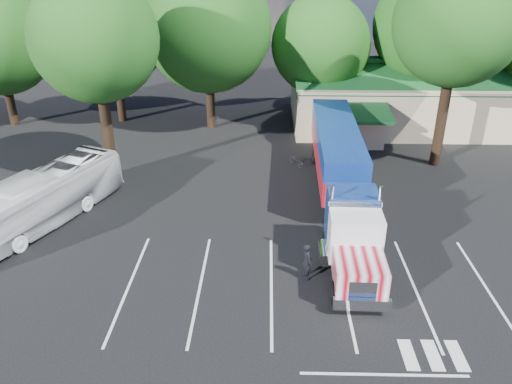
{
  "coord_description": "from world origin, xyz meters",
  "views": [
    {
      "loc": [
        -0.25,
        -24.16,
        13.62
      ],
      "look_at": [
        -0.82,
        -0.4,
        2.0
      ],
      "focal_mm": 35.0,
      "sensor_mm": 36.0,
      "label": 1
    }
  ],
  "objects_px": {
    "woman": "(307,261)",
    "tour_bus": "(42,199)",
    "semi_truck": "(340,166)",
    "silver_sedan": "(398,129)",
    "bicycle": "(297,160)"
  },
  "relations": [
    {
      "from": "semi_truck",
      "to": "bicycle",
      "type": "height_order",
      "value": "semi_truck"
    },
    {
      "from": "semi_truck",
      "to": "woman",
      "type": "bearing_deg",
      "value": -105.14
    },
    {
      "from": "bicycle",
      "to": "silver_sedan",
      "type": "relative_size",
      "value": 0.37
    },
    {
      "from": "woman",
      "to": "silver_sedan",
      "type": "bearing_deg",
      "value": -43.56
    },
    {
      "from": "semi_truck",
      "to": "woman",
      "type": "relative_size",
      "value": 10.76
    },
    {
      "from": "woman",
      "to": "tour_bus",
      "type": "bearing_deg",
      "value": 51.44
    },
    {
      "from": "semi_truck",
      "to": "tour_bus",
      "type": "bearing_deg",
      "value": -167.73
    },
    {
      "from": "semi_truck",
      "to": "bicycle",
      "type": "distance_m",
      "value": 6.1
    },
    {
      "from": "semi_truck",
      "to": "bicycle",
      "type": "relative_size",
      "value": 12.64
    },
    {
      "from": "semi_truck",
      "to": "woman",
      "type": "height_order",
      "value": "semi_truck"
    },
    {
      "from": "silver_sedan",
      "to": "tour_bus",
      "type": "bearing_deg",
      "value": 103.49
    },
    {
      "from": "semi_truck",
      "to": "silver_sedan",
      "type": "xyz_separation_m",
      "value": [
        6.18,
        11.37,
        -1.6
      ]
    },
    {
      "from": "semi_truck",
      "to": "bicycle",
      "type": "xyz_separation_m",
      "value": [
        -2.19,
        5.37,
        -1.89
      ]
    },
    {
      "from": "tour_bus",
      "to": "silver_sedan",
      "type": "distance_m",
      "value": 26.79
    },
    {
      "from": "woman",
      "to": "bicycle",
      "type": "bearing_deg",
      "value": -20.42
    }
  ]
}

